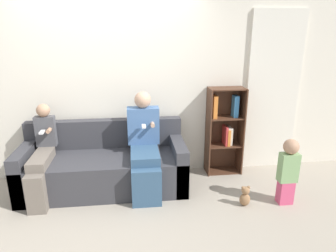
% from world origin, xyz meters
% --- Properties ---
extents(ground_plane, '(14.00, 14.00, 0.00)m').
position_xyz_m(ground_plane, '(0.00, 0.00, 0.00)').
color(ground_plane, '#9E9384').
extents(back_wall, '(10.00, 0.06, 2.55)m').
position_xyz_m(back_wall, '(0.00, 0.96, 1.27)').
color(back_wall, silver).
rests_on(back_wall, ground_plane).
extents(curtain_panel, '(0.78, 0.04, 2.29)m').
position_xyz_m(curtain_panel, '(2.31, 0.91, 1.15)').
color(curtain_panel, silver).
rests_on(curtain_panel, ground_plane).
extents(couch, '(2.09, 0.83, 0.85)m').
position_xyz_m(couch, '(-0.10, 0.51, 0.29)').
color(couch, '#38383D').
rests_on(couch, ground_plane).
extents(adult_seated, '(0.41, 0.79, 1.26)m').
position_xyz_m(adult_seated, '(0.42, 0.41, 0.65)').
color(adult_seated, '#335170').
rests_on(adult_seated, ground_plane).
extents(child_seated, '(0.25, 0.81, 1.13)m').
position_xyz_m(child_seated, '(-0.83, 0.37, 0.56)').
color(child_seated, '#70665B').
rests_on(child_seated, ground_plane).
extents(toddler_standing, '(0.21, 0.18, 0.82)m').
position_xyz_m(toddler_standing, '(2.09, -0.14, 0.44)').
color(toddler_standing, '#DB4C75').
rests_on(toddler_standing, ground_plane).
extents(bookshelf, '(0.50, 0.29, 1.25)m').
position_xyz_m(bookshelf, '(1.59, 0.81, 0.66)').
color(bookshelf, '#4C2D1E').
rests_on(bookshelf, ground_plane).
extents(teddy_bear, '(0.13, 0.11, 0.26)m').
position_xyz_m(teddy_bear, '(1.58, -0.15, 0.12)').
color(teddy_bear, '#936B47').
rests_on(teddy_bear, ground_plane).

